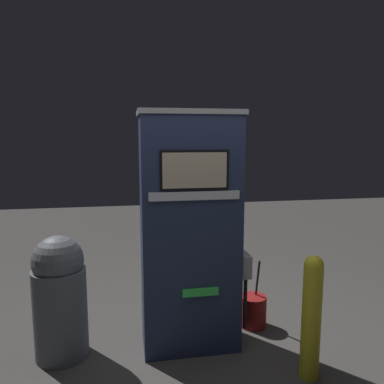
{
  "coord_description": "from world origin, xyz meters",
  "views": [
    {
      "loc": [
        -0.51,
        -2.78,
        1.79
      ],
      "look_at": [
        0.0,
        0.11,
        1.35
      ],
      "focal_mm": 35.0,
      "sensor_mm": 36.0,
      "label": 1
    }
  ],
  "objects_px": {
    "gas_pump": "(190,232)",
    "safety_bollard": "(312,315)",
    "squeegee_bucket": "(253,311)",
    "trash_bin": "(60,296)"
  },
  "relations": [
    {
      "from": "gas_pump",
      "to": "trash_bin",
      "type": "height_order",
      "value": "gas_pump"
    },
    {
      "from": "gas_pump",
      "to": "squeegee_bucket",
      "type": "height_order",
      "value": "gas_pump"
    },
    {
      "from": "gas_pump",
      "to": "safety_bollard",
      "type": "bearing_deg",
      "value": -37.4
    },
    {
      "from": "squeegee_bucket",
      "to": "gas_pump",
      "type": "bearing_deg",
      "value": -162.24
    },
    {
      "from": "gas_pump",
      "to": "squeegee_bucket",
      "type": "distance_m",
      "value": 1.09
    },
    {
      "from": "gas_pump",
      "to": "trash_bin",
      "type": "relative_size",
      "value": 1.97
    },
    {
      "from": "safety_bollard",
      "to": "trash_bin",
      "type": "bearing_deg",
      "value": 161.55
    },
    {
      "from": "safety_bollard",
      "to": "squeegee_bucket",
      "type": "bearing_deg",
      "value": 100.74
    },
    {
      "from": "squeegee_bucket",
      "to": "trash_bin",
      "type": "bearing_deg",
      "value": -173.53
    },
    {
      "from": "gas_pump",
      "to": "safety_bollard",
      "type": "relative_size",
      "value": 2.11
    }
  ]
}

